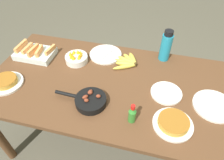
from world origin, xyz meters
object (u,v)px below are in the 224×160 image
(skillet, at_px, (90,100))
(empty_plate_far_right, at_px, (214,106))
(melon_tray, at_px, (35,53))
(empty_plate_near_front, at_px, (166,93))
(fruit_bowl_mango, at_px, (76,58))
(empty_plate_far_left, at_px, (106,54))
(hot_sauce_bottle, at_px, (132,114))
(water_bottle, at_px, (166,46))
(banana_bunch, at_px, (128,62))
(frittata_plate_side, at_px, (6,82))
(frittata_plate_center, at_px, (173,123))

(skillet, height_order, empty_plate_far_right, skillet)
(melon_tray, xyz_separation_m, empty_plate_near_front, (1.08, -0.16, -0.02))
(melon_tray, bearing_deg, fruit_bowl_mango, 2.96)
(skillet, distance_m, empty_plate_far_right, 0.80)
(empty_plate_far_left, distance_m, fruit_bowl_mango, 0.25)
(melon_tray, distance_m, empty_plate_far_right, 1.40)
(skillet, xyz_separation_m, empty_plate_far_left, (-0.04, 0.52, -0.02))
(hot_sauce_bottle, bearing_deg, water_bottle, 77.59)
(banana_bunch, relative_size, frittata_plate_side, 1.05)
(frittata_plate_center, bearing_deg, skillet, 176.05)
(empty_plate_far_right, bearing_deg, water_bottle, 129.45)
(banana_bunch, xyz_separation_m, skillet, (-0.16, -0.46, 0.01))
(skillet, relative_size, empty_plate_near_front, 1.66)
(skillet, distance_m, empty_plate_far_left, 0.53)
(banana_bunch, distance_m, empty_plate_near_front, 0.41)
(frittata_plate_center, relative_size, water_bottle, 0.92)
(frittata_plate_center, bearing_deg, frittata_plate_side, 177.23)
(empty_plate_far_right, xyz_separation_m, hot_sauce_bottle, (-0.50, -0.24, 0.05))
(fruit_bowl_mango, bearing_deg, skillet, -57.64)
(frittata_plate_side, distance_m, fruit_bowl_mango, 0.54)
(melon_tray, height_order, frittata_plate_center, melon_tray)
(melon_tray, relative_size, water_bottle, 1.19)
(empty_plate_far_left, height_order, hot_sauce_bottle, hot_sauce_bottle)
(melon_tray, relative_size, empty_plate_near_front, 1.45)
(melon_tray, relative_size, frittata_plate_center, 1.29)
(skillet, bearing_deg, water_bottle, -123.51)
(frittata_plate_center, bearing_deg, empty_plate_far_left, 135.46)
(banana_bunch, height_order, skillet, skillet)
(empty_plate_near_front, bearing_deg, empty_plate_far_left, 148.53)
(water_bottle, relative_size, hot_sauce_bottle, 1.83)
(frittata_plate_center, xyz_separation_m, empty_plate_far_right, (0.25, 0.21, -0.01))
(melon_tray, relative_size, fruit_bowl_mango, 1.72)
(empty_plate_far_right, bearing_deg, empty_plate_near_front, 173.34)
(hot_sauce_bottle, bearing_deg, empty_plate_near_front, 54.79)
(skillet, bearing_deg, frittata_plate_side, 0.56)
(skillet, relative_size, fruit_bowl_mango, 1.97)
(water_bottle, bearing_deg, empty_plate_near_front, -83.35)
(empty_plate_near_front, bearing_deg, skillet, -156.55)
(melon_tray, xyz_separation_m, fruit_bowl_mango, (0.36, 0.02, 0.00))
(banana_bunch, relative_size, frittata_plate_center, 1.04)
(empty_plate_far_right, bearing_deg, frittata_plate_center, -140.62)
(skillet, distance_m, frittata_plate_side, 0.64)
(banana_bunch, xyz_separation_m, empty_plate_far_right, (0.62, -0.29, -0.01))
(frittata_plate_side, xyz_separation_m, empty_plate_near_front, (1.12, 0.19, -0.01))
(banana_bunch, height_order, fruit_bowl_mango, fruit_bowl_mango)
(skillet, bearing_deg, hot_sauce_bottle, 169.88)
(frittata_plate_center, relative_size, empty_plate_near_front, 1.13)
(frittata_plate_center, xyz_separation_m, empty_plate_near_front, (-0.05, 0.24, -0.01))
(frittata_plate_side, xyz_separation_m, empty_plate_far_right, (1.42, 0.15, -0.01))
(frittata_plate_side, bearing_deg, empty_plate_near_front, 9.51)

